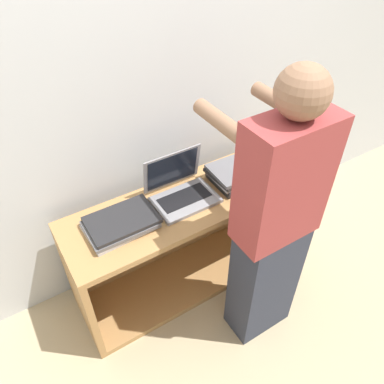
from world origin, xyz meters
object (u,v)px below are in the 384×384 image
(laptop_stack_left, at_px, (121,223))
(laptop_stack_right, at_px, (240,172))
(person, at_px, (273,227))
(laptop_open, at_px, (181,190))

(laptop_stack_left, distance_m, laptop_stack_right, 0.76)
(laptop_stack_right, relative_size, person, 0.24)
(laptop_stack_right, bearing_deg, laptop_stack_left, 179.85)
(laptop_stack_left, xyz_separation_m, laptop_stack_right, (0.76, -0.00, 0.02))
(laptop_stack_right, bearing_deg, laptop_open, 173.26)
(laptop_stack_left, height_order, person, person)
(laptop_open, relative_size, person, 0.22)
(laptop_stack_left, bearing_deg, person, -39.84)
(laptop_stack_left, height_order, laptop_stack_right, laptop_stack_right)
(laptop_stack_left, relative_size, person, 0.23)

